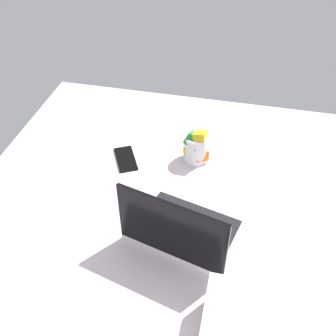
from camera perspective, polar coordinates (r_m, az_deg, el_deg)
bed_mattress at (r=140.78cm, az=8.78°, el=-9.61°), size 180.00×140.00×18.00cm
laptop at (r=124.14cm, az=2.07°, el=-8.54°), size 37.68×30.47×23.00cm
snack_cup at (r=150.26cm, az=3.85°, el=2.99°), size 10.07×9.18×14.00cm
cell_phone at (r=154.22cm, az=-5.92°, el=1.27°), size 12.49×15.56×0.80cm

